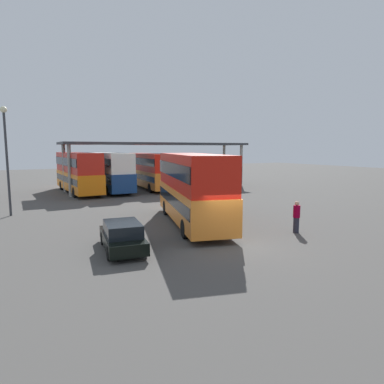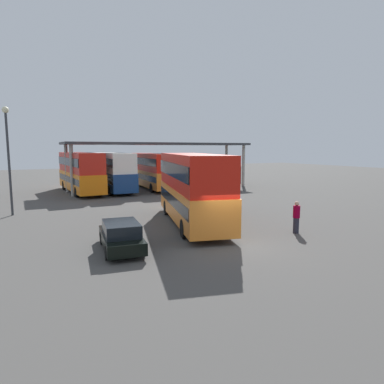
{
  "view_description": "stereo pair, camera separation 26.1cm",
  "coord_description": "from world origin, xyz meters",
  "views": [
    {
      "loc": [
        -9.3,
        -13.09,
        4.69
      ],
      "look_at": [
        0.82,
        4.9,
        2.0
      ],
      "focal_mm": 31.45,
      "sensor_mm": 36.0,
      "label": 1
    },
    {
      "loc": [
        -9.07,
        -13.22,
        4.69
      ],
      "look_at": [
        0.82,
        4.9,
        2.0
      ],
      "focal_mm": 31.45,
      "sensor_mm": 36.0,
      "label": 2
    }
  ],
  "objects": [
    {
      "name": "depot_canopy",
      "position": [
        6.56,
        22.8,
        4.97
      ],
      "size": [
        21.73,
        5.57,
        5.33
      ],
      "rotation": [
        0.0,
        0.0,
        -0.02
      ],
      "color": "#33353A",
      "rests_on": "ground_plane"
    },
    {
      "name": "lamppost_tall",
      "position": [
        -9.04,
        13.31,
        4.75
      ],
      "size": [
        0.44,
        0.44,
        7.5
      ],
      "color": "#33353A",
      "rests_on": "ground_plane"
    },
    {
      "name": "double_decker_mid_row",
      "position": [
        0.92,
        23.45,
        2.3
      ],
      "size": [
        2.8,
        10.99,
        4.19
      ],
      "rotation": [
        0.0,
        0.0,
        1.54
      ],
      "color": "navy",
      "rests_on": "ground_plane"
    },
    {
      "name": "parked_hatchback",
      "position": [
        -4.71,
        1.62,
        0.67
      ],
      "size": [
        2.25,
        4.29,
        1.35
      ],
      "rotation": [
        0.0,
        0.0,
        1.42
      ],
      "color": "black",
      "rests_on": "ground_plane"
    },
    {
      "name": "double_decker_main",
      "position": [
        0.82,
        4.91,
        2.38
      ],
      "size": [
        5.33,
        10.73,
        4.34
      ],
      "rotation": [
        0.0,
        0.0,
        1.29
      ],
      "color": "orange",
      "rests_on": "ground_plane"
    },
    {
      "name": "double_decker_near_canopy",
      "position": [
        -2.44,
        23.64,
        2.32
      ],
      "size": [
        2.84,
        11.29,
        4.24
      ],
      "rotation": [
        0.0,
        0.0,
        1.6
      ],
      "color": "orange",
      "rests_on": "ground_plane"
    },
    {
      "name": "ground_plane",
      "position": [
        0.0,
        0.0,
        0.0
      ],
      "size": [
        140.0,
        140.0,
        0.0
      ],
      "primitive_type": "plane",
      "color": "#494744"
    },
    {
      "name": "double_decker_far_right",
      "position": [
        5.57,
        23.22,
        2.25
      ],
      "size": [
        3.29,
        10.87,
        4.09
      ],
      "rotation": [
        0.0,
        0.0,
        1.49
      ],
      "color": "orange",
      "rests_on": "ground_plane"
    },
    {
      "name": "pedestrian_waiting",
      "position": [
        4.77,
        0.06,
        0.9
      ],
      "size": [
        0.38,
        0.38,
        1.78
      ],
      "rotation": [
        0.0,
        0.0,
        2.51
      ],
      "color": "#262633",
      "rests_on": "ground_plane"
    }
  ]
}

